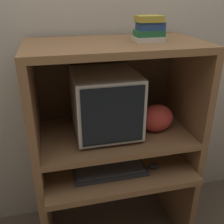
% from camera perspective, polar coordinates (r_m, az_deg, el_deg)
% --- Properties ---
extents(wall_back, '(6.00, 0.06, 2.60)m').
position_cam_1_polar(wall_back, '(1.73, -2.03, 15.42)').
color(wall_back, beige).
rests_on(wall_back, ground_plane).
extents(desk_base, '(0.95, 0.59, 0.62)m').
position_cam_1_polar(desk_base, '(1.79, 0.86, -16.37)').
color(desk_base, brown).
rests_on(desk_base, ground_plane).
extents(desk_monitor_shelf, '(0.95, 0.53, 0.19)m').
position_cam_1_polar(desk_monitor_shelf, '(1.61, 0.57, -5.61)').
color(desk_monitor_shelf, brown).
rests_on(desk_monitor_shelf, desk_base).
extents(hutch_upper, '(0.95, 0.53, 0.53)m').
position_cam_1_polar(hutch_upper, '(1.48, 0.34, 8.57)').
color(hutch_upper, brown).
rests_on(hutch_upper, desk_monitor_shelf).
extents(crt_monitor, '(0.36, 0.40, 0.37)m').
position_cam_1_polar(crt_monitor, '(1.51, -1.51, 2.08)').
color(crt_monitor, beige).
rests_on(crt_monitor, desk_monitor_shelf).
extents(keyboard, '(0.43, 0.17, 0.03)m').
position_cam_1_polar(keyboard, '(1.56, -0.43, -12.67)').
color(keyboard, '#2D2D30').
rests_on(keyboard, desk_base).
extents(mouse, '(0.07, 0.05, 0.03)m').
position_cam_1_polar(mouse, '(1.62, 9.07, -11.47)').
color(mouse, '#28282B').
rests_on(mouse, desk_base).
extents(snack_bag, '(0.20, 0.15, 0.17)m').
position_cam_1_polar(snack_bag, '(1.59, 9.62, -1.31)').
color(snack_bag, '#BC382D').
rests_on(snack_bag, desk_monitor_shelf).
extents(book_stack, '(0.15, 0.11, 0.13)m').
position_cam_1_polar(book_stack, '(1.43, 8.10, 17.42)').
color(book_stack, beige).
rests_on(book_stack, hutch_upper).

